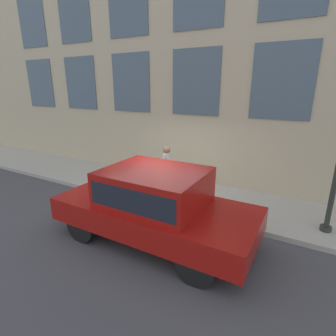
{
  "coord_description": "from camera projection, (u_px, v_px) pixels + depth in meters",
  "views": [
    {
      "loc": [
        -6.03,
        -3.75,
        3.52
      ],
      "look_at": [
        0.86,
        0.14,
        1.04
      ],
      "focal_mm": 28.0,
      "sensor_mm": 36.0,
      "label": 1
    }
  ],
  "objects": [
    {
      "name": "ground_plane",
      "position": [
        158.0,
        209.0,
        7.82
      ],
      "size": [
        80.0,
        80.0,
        0.0
      ],
      "primitive_type": "plane",
      "color": "#47474C"
    },
    {
      "name": "sidewalk",
      "position": [
        177.0,
        193.0,
        8.85
      ],
      "size": [
        2.52,
        60.0,
        0.14
      ],
      "color": "#B2ADA3",
      "rests_on": "ground_plane"
    },
    {
      "name": "building_facade",
      "position": [
        199.0,
        23.0,
        8.41
      ],
      "size": [
        0.33,
        40.0,
        10.86
      ],
      "color": "#C6B793",
      "rests_on": "ground_plane"
    },
    {
      "name": "fire_hydrant",
      "position": [
        169.0,
        187.0,
        8.19
      ],
      "size": [
        0.3,
        0.42,
        0.7
      ],
      "color": "gray",
      "rests_on": "sidewalk"
    },
    {
      "name": "person",
      "position": [
        167.0,
        164.0,
        8.55
      ],
      "size": [
        0.38,
        0.25,
        1.56
      ],
      "rotation": [
        0.0,
        0.0,
        0.59
      ],
      "color": "#998466",
      "rests_on": "sidewalk"
    },
    {
      "name": "parked_car_red_near",
      "position": [
        155.0,
        202.0,
        6.04
      ],
      "size": [
        2.06,
        4.68,
        1.73
      ],
      "color": "black",
      "rests_on": "ground_plane"
    }
  ]
}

